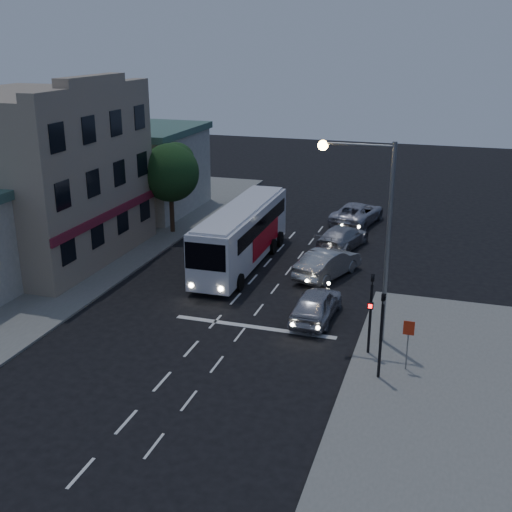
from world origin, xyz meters
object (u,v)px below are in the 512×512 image
(car_suv, at_px, (316,304))
(car_sedan_a, at_px, (328,263))
(car_sedan_c, at_px, (357,213))
(traffic_signal_main, at_px, (371,304))
(traffic_signal_side, at_px, (382,325))
(streetlight, at_px, (374,220))
(car_sedan_b, at_px, (342,237))
(street_tree, at_px, (170,170))
(regulatory_sign, at_px, (408,337))
(tour_bus, at_px, (242,233))

(car_suv, bearing_deg, car_sedan_a, -81.58)
(car_sedan_c, height_order, traffic_signal_main, traffic_signal_main)
(traffic_signal_side, relative_size, streetlight, 0.46)
(car_sedan_b, distance_m, street_tree, 12.62)
(regulatory_sign, bearing_deg, streetlight, 128.75)
(tour_bus, xyz_separation_m, car_suv, (6.04, -6.49, -1.17))
(car_suv, xyz_separation_m, car_sedan_b, (-0.77, 11.41, -0.03))
(car_suv, relative_size, car_sedan_a, 0.92)
(car_sedan_a, distance_m, traffic_signal_main, 9.78)
(car_sedan_b, xyz_separation_m, traffic_signal_main, (3.76, -14.43, 1.67))
(streetlight, bearing_deg, traffic_signal_side, -74.30)
(car_sedan_b, distance_m, streetlight, 14.36)
(car_sedan_a, relative_size, car_sedan_b, 0.96)
(tour_bus, height_order, car_sedan_c, tour_bus)
(tour_bus, bearing_deg, traffic_signal_side, -50.31)
(car_sedan_c, height_order, street_tree, street_tree)
(car_sedan_b, distance_m, regulatory_sign, 16.40)
(traffic_signal_side, bearing_deg, car_suv, 126.46)
(car_sedan_a, height_order, car_sedan_c, car_sedan_a)
(traffic_signal_side, height_order, streetlight, streetlight)
(traffic_signal_main, bearing_deg, car_sedan_a, 112.06)
(streetlight, bearing_deg, car_sedan_a, 114.13)
(car_sedan_b, bearing_deg, traffic_signal_main, 117.25)
(car_sedan_b, bearing_deg, street_tree, 13.50)
(car_suv, bearing_deg, traffic_signal_main, 137.08)
(car_sedan_a, height_order, traffic_signal_side, traffic_signal_side)
(tour_bus, xyz_separation_m, car_sedan_a, (5.41, -0.56, -1.13))
(car_sedan_b, xyz_separation_m, traffic_signal_side, (4.46, -16.41, 1.67))
(streetlight, bearing_deg, tour_bus, 137.35)
(tour_bus, distance_m, street_tree, 8.65)
(car_sedan_a, height_order, street_tree, street_tree)
(car_sedan_b, relative_size, car_sedan_c, 0.89)
(car_sedan_c, height_order, regulatory_sign, regulatory_sign)
(car_sedan_a, relative_size, street_tree, 0.80)
(car_suv, distance_m, car_sedan_b, 11.43)
(car_sedan_c, distance_m, street_tree, 14.05)
(car_suv, relative_size, street_tree, 0.74)
(car_suv, distance_m, traffic_signal_side, 6.43)
(traffic_signal_side, xyz_separation_m, streetlight, (-0.96, 3.40, 3.31))
(car_sedan_c, distance_m, traffic_signal_side, 22.93)
(traffic_signal_main, bearing_deg, tour_bus, 133.54)
(car_suv, relative_size, car_sedan_b, 0.89)
(car_suv, bearing_deg, car_sedan_b, -83.81)
(traffic_signal_side, bearing_deg, streetlight, 105.70)
(tour_bus, xyz_separation_m, street_tree, (-6.77, 4.74, 2.54))
(traffic_signal_main, height_order, streetlight, streetlight)
(car_sedan_c, height_order, streetlight, streetlight)
(street_tree, bearing_deg, traffic_signal_side, -44.50)
(traffic_signal_main, bearing_deg, car_sedan_b, 104.61)
(car_sedan_b, xyz_separation_m, street_tree, (-12.05, -0.18, 3.75))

